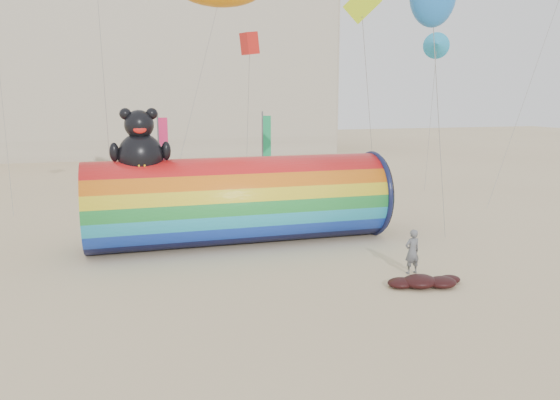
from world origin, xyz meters
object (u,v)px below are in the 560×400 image
object	(u,v)px
kite_handler	(412,252)
fabric_bundle	(424,281)
windsock_assembly	(239,198)
hotel_building	(46,57)

from	to	relation	value
kite_handler	fabric_bundle	size ratio (longest dim) A/B	0.61
windsock_assembly	kite_handler	bearing A→B (deg)	-49.84
hotel_building	fabric_bundle	bearing A→B (deg)	-71.35
windsock_assembly	kite_handler	distance (m)	7.75
windsock_assembly	kite_handler	size ratio (longest dim) A/B	7.88
windsock_assembly	fabric_bundle	world-z (taller)	windsock_assembly
hotel_building	fabric_bundle	world-z (taller)	hotel_building
hotel_building	kite_handler	distance (m)	50.79
windsock_assembly	hotel_building	bearing A→B (deg)	105.79
hotel_building	fabric_bundle	distance (m)	52.04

